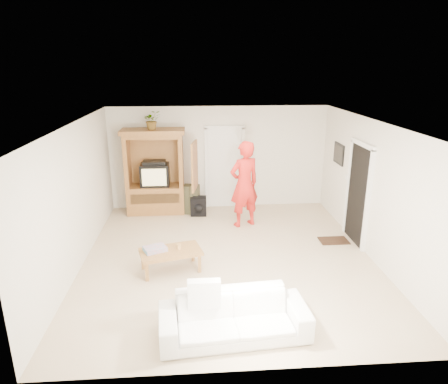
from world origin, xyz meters
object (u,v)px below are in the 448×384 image
at_px(armoire, 156,177).
at_px(man, 244,184).
at_px(sofa, 234,317).
at_px(coffee_table, 171,253).

bearing_deg(armoire, man, -26.51).
xyz_separation_m(armoire, sofa, (1.46, -4.98, -0.61)).
height_order(sofa, coffee_table, sofa).
bearing_deg(sofa, armoire, 101.47).
bearing_deg(man, sofa, 57.46).
distance_m(armoire, sofa, 5.22).
bearing_deg(sofa, man, 76.29).
bearing_deg(man, coffee_table, 28.76).
height_order(man, sofa, man).
relative_size(man, sofa, 0.98).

